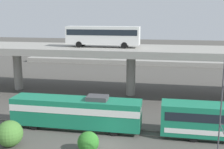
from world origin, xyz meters
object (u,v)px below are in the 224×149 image
Objects in this scene: parked_car_2 at (53,52)px; parked_car_4 at (106,55)px; parked_car_0 at (135,55)px; train_locomotive at (70,111)px; parked_car_3 at (80,54)px; transit_bus_on_overpass at (103,35)px.

parked_car_2 is 0.94× the size of parked_car_4.
parked_car_2 is 17.77m from parked_car_4.
parked_car_0 is 0.99× the size of parked_car_2.
train_locomotive is 50.49m from parked_car_3.
parked_car_2 and parked_car_4 have the same top height.
train_locomotive is 17.36m from transit_bus_on_overpass.
parked_car_0 is 24.96m from parked_car_2.
parked_car_4 is (-6.31, 32.66, -8.09)m from transit_bus_on_overpass.
parked_car_2 is at bearing -66.18° from train_locomotive.
transit_bus_on_overpass is at bearing -57.15° from parked_car_2.
parked_car_0 is 15.56m from parked_car_3.
parked_car_3 is (-14.09, 33.22, -8.09)m from transit_bus_on_overpass.
train_locomotive is 1.36× the size of transit_bus_on_overpass.
parked_car_0 and parked_car_3 have the same top height.
parked_car_2 is 10.13m from parked_car_3.
parked_car_0 and parked_car_4 have the same top height.
train_locomotive is 48.44m from parked_car_4.
parked_car_0 is 0.97× the size of parked_car_3.
parked_car_3 is (-15.39, -2.28, 0.00)m from parked_car_0.
train_locomotive is 50.99m from parked_car_0.
parked_car_0 is at bearing 8.42° from parked_car_3.
parked_car_4 is (7.78, -0.56, 0.00)m from parked_car_3.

